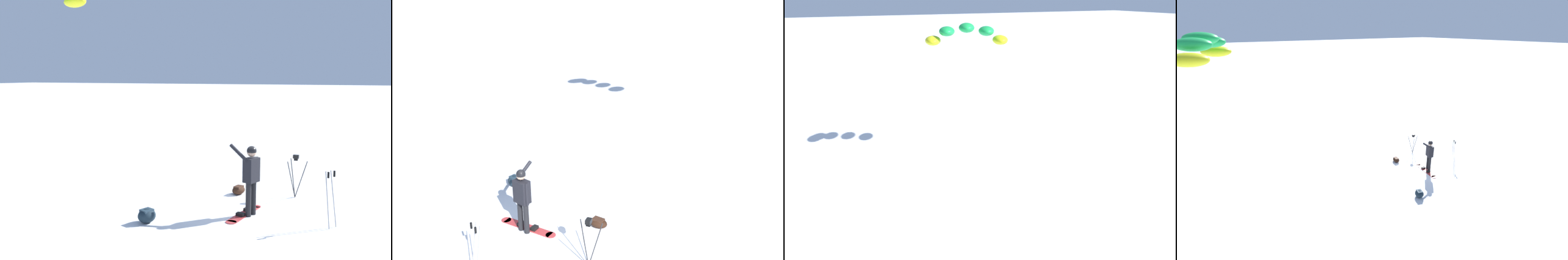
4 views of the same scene
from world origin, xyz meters
The scene contains 7 objects.
ground_plane centered at (0.00, 0.00, 0.00)m, with size 300.00×300.00×0.00m, color white.
snowboarder centered at (0.57, -0.29, 1.09)m, with size 0.46×0.77×1.80m.
snowboard centered at (0.56, -0.46, 0.02)m, with size 1.71×0.49×0.10m.
gear_bag_large centered at (-1.18, -1.14, 0.13)m, with size 0.56×0.43×0.25m.
camera_tripod centered at (-1.50, 0.45, 0.90)m, with size 0.56×0.54×1.25m.
gear_bag_small centered at (2.07, -2.43, 0.18)m, with size 0.57×0.53×0.34m.
ski_poles centered at (0.68, 1.64, 0.86)m, with size 0.35×0.30×1.32m.
Camera 2 is at (-4.27, 7.99, 6.29)m, focal length 38.72 mm.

